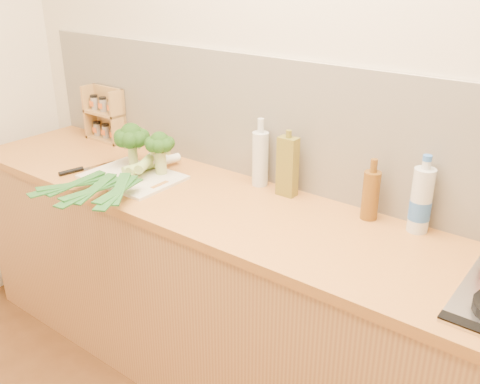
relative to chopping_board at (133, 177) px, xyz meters
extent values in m
plane|color=beige|center=(0.70, 0.36, 0.39)|extent=(3.50, 0.00, 3.50)
cube|color=silver|center=(0.70, 0.35, 0.26)|extent=(3.20, 0.02, 0.54)
cube|color=tan|center=(0.70, 0.06, -0.48)|extent=(3.20, 0.60, 0.86)
cube|color=#B07633|center=(0.70, 0.06, -0.03)|extent=(3.20, 0.62, 0.04)
cube|color=silver|center=(0.00, 0.00, 0.00)|extent=(0.42, 0.31, 0.01)
cylinder|color=#A1B167|center=(-0.09, 0.09, 0.05)|extent=(0.04, 0.04, 0.09)
sphere|color=#19370F|center=(-0.09, 0.09, 0.16)|extent=(0.10, 0.10, 0.10)
sphere|color=#19370F|center=(-0.05, 0.09, 0.14)|extent=(0.08, 0.08, 0.08)
sphere|color=#19370F|center=(-0.06, 0.13, 0.14)|extent=(0.08, 0.08, 0.08)
sphere|color=#19370F|center=(-0.10, 0.14, 0.14)|extent=(0.08, 0.08, 0.08)
sphere|color=#19370F|center=(-0.14, 0.11, 0.14)|extent=(0.08, 0.08, 0.08)
sphere|color=#19370F|center=(-0.14, 0.07, 0.14)|extent=(0.08, 0.08, 0.08)
sphere|color=#19370F|center=(-0.10, 0.05, 0.14)|extent=(0.08, 0.08, 0.08)
sphere|color=#19370F|center=(-0.06, 0.06, 0.14)|extent=(0.08, 0.08, 0.08)
cylinder|color=#A1B167|center=(0.08, 0.10, 0.06)|extent=(0.05, 0.05, 0.10)
sphere|color=#19370F|center=(0.08, 0.10, 0.16)|extent=(0.08, 0.08, 0.08)
sphere|color=#19370F|center=(0.12, 0.10, 0.15)|extent=(0.06, 0.06, 0.06)
sphere|color=#19370F|center=(0.11, 0.13, 0.15)|extent=(0.06, 0.06, 0.06)
sphere|color=#19370F|center=(0.07, 0.14, 0.15)|extent=(0.06, 0.06, 0.06)
sphere|color=#19370F|center=(0.05, 0.12, 0.15)|extent=(0.06, 0.06, 0.06)
sphere|color=#19370F|center=(0.05, 0.08, 0.15)|extent=(0.06, 0.06, 0.06)
sphere|color=#19370F|center=(0.07, 0.06, 0.15)|extent=(0.06, 0.06, 0.06)
sphere|color=#19370F|center=(0.11, 0.07, 0.15)|extent=(0.06, 0.06, 0.06)
cylinder|color=white|center=(0.02, 0.19, 0.03)|extent=(0.07, 0.14, 0.04)
cylinder|color=#97B85C|center=(-0.01, 0.05, 0.03)|extent=(0.08, 0.17, 0.04)
cube|color=#1A491D|center=(-0.08, -0.25, 0.03)|extent=(0.16, 0.29, 0.02)
cube|color=#1A491D|center=(-0.08, -0.27, 0.03)|extent=(0.12, 0.34, 0.01)
cube|color=#1A491D|center=(-0.07, -0.24, 0.03)|extent=(0.05, 0.28, 0.02)
cylinder|color=white|center=(0.00, 0.15, 0.05)|extent=(0.06, 0.12, 0.04)
cylinder|color=#97B85C|center=(0.02, 0.02, 0.05)|extent=(0.06, 0.15, 0.04)
cube|color=#1A491D|center=(0.07, -0.27, 0.05)|extent=(0.05, 0.30, 0.02)
cube|color=#1A491D|center=(0.07, -0.29, 0.05)|extent=(0.10, 0.34, 0.01)
cube|color=#1A491D|center=(0.07, -0.26, 0.05)|extent=(0.14, 0.28, 0.02)
cylinder|color=white|center=(-0.01, 0.14, 0.06)|extent=(0.09, 0.12, 0.04)
cylinder|color=#97B85C|center=(0.05, 0.03, 0.06)|extent=(0.10, 0.15, 0.04)
cube|color=#1A491D|center=(0.19, -0.23, 0.06)|extent=(0.13, 0.30, 0.02)
cube|color=#1A491D|center=(0.20, -0.25, 0.07)|extent=(0.20, 0.33, 0.01)
cube|color=#1A491D|center=(0.18, -0.22, 0.07)|extent=(0.21, 0.25, 0.02)
cube|color=silver|center=(-0.24, 0.01, -0.01)|extent=(0.07, 0.18, 0.00)
cylinder|color=black|center=(-0.27, -0.13, 0.00)|extent=(0.04, 0.12, 0.02)
cube|color=#B4854D|center=(-0.52, 0.32, 0.14)|extent=(0.24, 0.01, 0.28)
cube|color=#B4854D|center=(-0.52, 0.29, 0.00)|extent=(0.24, 0.09, 0.01)
cube|color=#B4854D|center=(-0.52, 0.29, 0.15)|extent=(0.24, 0.09, 0.01)
cube|color=#B4854D|center=(-0.63, 0.29, 0.14)|extent=(0.01, 0.09, 0.28)
cube|color=#B4854D|center=(-0.41, 0.29, 0.14)|extent=(0.01, 0.09, 0.28)
cylinder|color=gray|center=(-0.59, 0.29, 0.04)|extent=(0.04, 0.04, 0.07)
cylinder|color=gray|center=(-0.52, 0.29, 0.04)|extent=(0.04, 0.04, 0.07)
cylinder|color=gray|center=(-0.45, 0.29, 0.04)|extent=(0.04, 0.04, 0.07)
cylinder|color=gray|center=(-0.59, 0.29, 0.19)|extent=(0.04, 0.04, 0.07)
cylinder|color=gray|center=(-0.52, 0.29, 0.19)|extent=(0.04, 0.04, 0.07)
cylinder|color=gray|center=(-0.45, 0.29, 0.19)|extent=(0.04, 0.04, 0.07)
cube|color=olive|center=(0.64, 0.27, 0.12)|extent=(0.08, 0.05, 0.25)
cylinder|color=olive|center=(0.64, 0.27, 0.26)|extent=(0.02, 0.02, 0.03)
cylinder|color=silver|center=(0.49, 0.29, 0.11)|extent=(0.07, 0.07, 0.24)
cylinder|color=silver|center=(0.49, 0.29, 0.26)|extent=(0.03, 0.03, 0.06)
cylinder|color=brown|center=(1.01, 0.27, 0.09)|extent=(0.06, 0.06, 0.19)
cylinder|color=brown|center=(1.01, 0.27, 0.21)|extent=(0.03, 0.03, 0.05)
cylinder|color=silver|center=(1.19, 0.29, 0.11)|extent=(0.08, 0.08, 0.24)
cylinder|color=silver|center=(1.19, 0.29, 0.25)|extent=(0.03, 0.03, 0.03)
cylinder|color=blue|center=(1.19, 0.29, 0.08)|extent=(0.08, 0.08, 0.07)
camera|label=1|loc=(1.73, -1.46, 0.90)|focal=40.00mm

